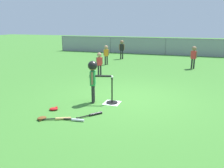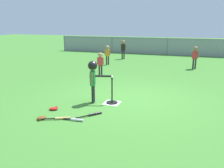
{
  "view_description": "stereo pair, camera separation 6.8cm",
  "coord_description": "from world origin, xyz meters",
  "px_view_note": "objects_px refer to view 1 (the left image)",
  "views": [
    {
      "loc": [
        1.54,
        -6.46,
        2.2
      ],
      "look_at": [
        -0.39,
        -0.55,
        0.55
      ],
      "focal_mm": 37.6,
      "sensor_mm": 36.0,
      "label": 1
    },
    {
      "loc": [
        1.6,
        -6.44,
        2.2
      ],
      "look_at": [
        -0.39,
        -0.55,
        0.55
      ],
      "focal_mm": 37.6,
      "sensor_mm": 36.0,
      "label": 2
    }
  ],
  "objects_px": {
    "baseball_on_tee": "(112,77)",
    "spare_bat_silver": "(75,120)",
    "batting_tee": "(112,99)",
    "fielder_near_left": "(194,54)",
    "glove_by_plate": "(54,109)",
    "spare_bat_wood": "(60,119)",
    "batter_child": "(93,73)",
    "fielder_deep_left": "(122,47)",
    "fielder_deep_right": "(99,61)",
    "spare_bat_black": "(93,114)",
    "glove_near_bats": "(42,118)",
    "fielder_near_right": "(106,52)"
  },
  "relations": [
    {
      "from": "spare_bat_silver",
      "to": "fielder_near_left",
      "type": "bearing_deg",
      "value": 70.7
    },
    {
      "from": "fielder_near_left",
      "to": "spare_bat_black",
      "type": "distance_m",
      "value": 7.38
    },
    {
      "from": "fielder_near_right",
      "to": "spare_bat_black",
      "type": "height_order",
      "value": "fielder_near_right"
    },
    {
      "from": "fielder_near_left",
      "to": "glove_near_bats",
      "type": "bearing_deg",
      "value": -113.98
    },
    {
      "from": "batter_child",
      "to": "glove_by_plate",
      "type": "relative_size",
      "value": 4.42
    },
    {
      "from": "batting_tee",
      "to": "fielder_deep_left",
      "type": "height_order",
      "value": "fielder_deep_left"
    },
    {
      "from": "batting_tee",
      "to": "spare_bat_wood",
      "type": "bearing_deg",
      "value": -117.75
    },
    {
      "from": "spare_bat_silver",
      "to": "fielder_deep_left",
      "type": "bearing_deg",
      "value": 99.33
    },
    {
      "from": "baseball_on_tee",
      "to": "fielder_near_left",
      "type": "height_order",
      "value": "fielder_near_left"
    },
    {
      "from": "glove_near_bats",
      "to": "batting_tee",
      "type": "bearing_deg",
      "value": 53.51
    },
    {
      "from": "fielder_near_right",
      "to": "glove_near_bats",
      "type": "relative_size",
      "value": 3.75
    },
    {
      "from": "spare_bat_silver",
      "to": "spare_bat_wood",
      "type": "height_order",
      "value": "same"
    },
    {
      "from": "fielder_deep_right",
      "to": "glove_near_bats",
      "type": "relative_size",
      "value": 3.6
    },
    {
      "from": "baseball_on_tee",
      "to": "fielder_near_left",
      "type": "bearing_deg",
      "value": 69.95
    },
    {
      "from": "baseball_on_tee",
      "to": "fielder_near_left",
      "type": "relative_size",
      "value": 0.07
    },
    {
      "from": "spare_bat_silver",
      "to": "glove_near_bats",
      "type": "height_order",
      "value": "glove_near_bats"
    },
    {
      "from": "fielder_near_right",
      "to": "glove_by_plate",
      "type": "xyz_separation_m",
      "value": [
        0.94,
        -6.7,
        -0.62
      ]
    },
    {
      "from": "spare_bat_black",
      "to": "glove_near_bats",
      "type": "height_order",
      "value": "glove_near_bats"
    },
    {
      "from": "baseball_on_tee",
      "to": "spare_bat_silver",
      "type": "xyz_separation_m",
      "value": [
        -0.42,
        -1.44,
        -0.72
      ]
    },
    {
      "from": "fielder_deep_left",
      "to": "fielder_deep_right",
      "type": "relative_size",
      "value": 1.16
    },
    {
      "from": "batter_child",
      "to": "spare_bat_wood",
      "type": "bearing_deg",
      "value": -101.55
    },
    {
      "from": "fielder_deep_right",
      "to": "spare_bat_wood",
      "type": "distance_m",
      "value": 4.76
    },
    {
      "from": "batting_tee",
      "to": "glove_by_plate",
      "type": "relative_size",
      "value": 2.66
    },
    {
      "from": "glove_near_bats",
      "to": "fielder_near_right",
      "type": "bearing_deg",
      "value": 97.74
    },
    {
      "from": "baseball_on_tee",
      "to": "batter_child",
      "type": "bearing_deg",
      "value": -166.04
    },
    {
      "from": "batter_child",
      "to": "glove_near_bats",
      "type": "height_order",
      "value": "batter_child"
    },
    {
      "from": "batting_tee",
      "to": "spare_bat_silver",
      "type": "height_order",
      "value": "batting_tee"
    },
    {
      "from": "glove_near_bats",
      "to": "spare_bat_silver",
      "type": "bearing_deg",
      "value": 12.31
    },
    {
      "from": "spare_bat_wood",
      "to": "spare_bat_black",
      "type": "xyz_separation_m",
      "value": [
        0.64,
        0.48,
        0.0
      ]
    },
    {
      "from": "spare_bat_wood",
      "to": "glove_by_plate",
      "type": "distance_m",
      "value": 0.68
    },
    {
      "from": "batting_tee",
      "to": "baseball_on_tee",
      "type": "xyz_separation_m",
      "value": [
        -0.0,
        0.0,
        0.63
      ]
    },
    {
      "from": "glove_near_bats",
      "to": "fielder_near_left",
      "type": "bearing_deg",
      "value": 66.02
    },
    {
      "from": "fielder_deep_left",
      "to": "fielder_near_left",
      "type": "distance_m",
      "value": 4.54
    },
    {
      "from": "batter_child",
      "to": "fielder_deep_right",
      "type": "distance_m",
      "value": 3.47
    },
    {
      "from": "spare_bat_black",
      "to": "spare_bat_silver",
      "type": "bearing_deg",
      "value": -122.0
    },
    {
      "from": "spare_bat_silver",
      "to": "spare_bat_wood",
      "type": "bearing_deg",
      "value": -172.8
    },
    {
      "from": "batting_tee",
      "to": "baseball_on_tee",
      "type": "relative_size",
      "value": 9.65
    },
    {
      "from": "batting_tee",
      "to": "fielder_deep_right",
      "type": "relative_size",
      "value": 0.73
    },
    {
      "from": "batter_child",
      "to": "fielder_deep_left",
      "type": "relative_size",
      "value": 1.04
    },
    {
      "from": "batting_tee",
      "to": "fielder_near_left",
      "type": "relative_size",
      "value": 0.66
    },
    {
      "from": "batting_tee",
      "to": "glove_by_plate",
      "type": "bearing_deg",
      "value": -141.52
    },
    {
      "from": "fielder_deep_left",
      "to": "spare_bat_wood",
      "type": "xyz_separation_m",
      "value": [
        1.16,
        -9.36,
        -0.7
      ]
    },
    {
      "from": "batting_tee",
      "to": "fielder_deep_right",
      "type": "bearing_deg",
      "value": 116.65
    },
    {
      "from": "baseball_on_tee",
      "to": "glove_by_plate",
      "type": "height_order",
      "value": "baseball_on_tee"
    },
    {
      "from": "batting_tee",
      "to": "spare_bat_black",
      "type": "height_order",
      "value": "batting_tee"
    },
    {
      "from": "batter_child",
      "to": "fielder_deep_left",
      "type": "height_order",
      "value": "batter_child"
    },
    {
      "from": "fielder_deep_left",
      "to": "spare_bat_black",
      "type": "xyz_separation_m",
      "value": [
        1.8,
        -8.88,
        -0.7
      ]
    },
    {
      "from": "baseball_on_tee",
      "to": "glove_by_plate",
      "type": "bearing_deg",
      "value": -141.52
    },
    {
      "from": "baseball_on_tee",
      "to": "spare_bat_black",
      "type": "xyz_separation_m",
      "value": [
        -0.15,
        -1.01,
        -0.72
      ]
    },
    {
      "from": "batter_child",
      "to": "fielder_near_left",
      "type": "relative_size",
      "value": 1.09
    }
  ]
}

